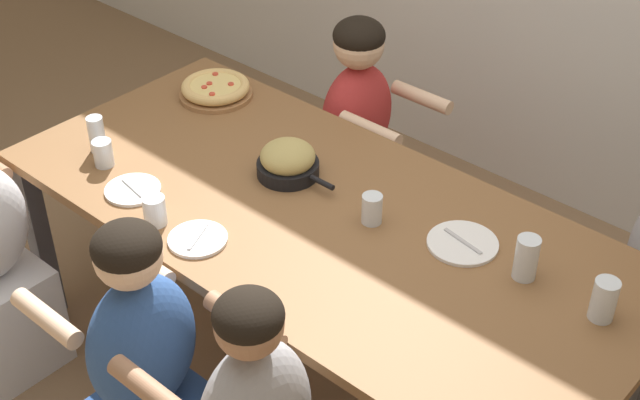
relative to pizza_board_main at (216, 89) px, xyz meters
name	(u,v)px	position (x,y,z in m)	size (l,w,h in m)	color
ground_plane	(320,374)	(0.84, -0.31, -0.82)	(18.00, 18.00, 0.00)	#896B4C
dining_table	(320,229)	(0.84, -0.31, -0.11)	(2.28, 1.04, 0.78)	brown
pizza_board_main	(216,89)	(0.00, 0.00, 0.00)	(0.30, 0.30, 0.06)	#996B42
skillet_bowl	(288,161)	(0.61, -0.22, 0.02)	(0.32, 0.22, 0.13)	black
empty_plate_a	(198,239)	(0.65, -0.69, -0.03)	(0.19, 0.19, 0.02)	white
empty_plate_b	(133,190)	(0.28, -0.65, -0.03)	(0.20, 0.20, 0.02)	white
empty_plate_c	(463,243)	(1.30, -0.14, -0.03)	(0.23, 0.23, 0.02)	white
drinking_glass_a	(603,302)	(1.79, -0.16, 0.02)	(0.07, 0.07, 0.13)	silver
drinking_glass_b	(103,154)	(0.07, -0.62, 0.01)	(0.07, 0.07, 0.10)	silver
drinking_glass_c	(155,211)	(0.48, -0.72, 0.02)	(0.08, 0.08, 0.10)	silver
drinking_glass_d	(526,260)	(1.53, -0.15, 0.03)	(0.07, 0.07, 0.14)	silver
drinking_glass_e	(372,210)	(1.01, -0.24, 0.01)	(0.07, 0.07, 0.10)	silver
drinking_glass_f	(97,136)	(-0.02, -0.57, 0.03)	(0.06, 0.06, 0.14)	silver
diner_near_center	(148,383)	(0.79, -1.05, -0.30)	(0.51, 0.40, 1.12)	#2D5193
diner_far_midleft	(357,145)	(0.40, 0.43, -0.30)	(0.51, 0.40, 1.10)	#B22D2D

